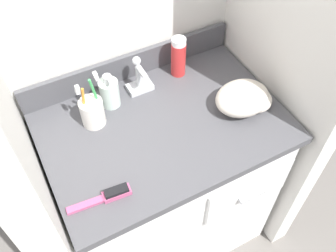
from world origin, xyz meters
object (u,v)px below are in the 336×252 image
(toothbrush_cup, at_px, (92,111))
(soap_dispenser, at_px, (110,92))
(shaving_cream_can, at_px, (178,57))
(hand_towel, at_px, (245,98))
(hairbrush, at_px, (108,196))

(toothbrush_cup, height_order, soap_dispenser, toothbrush_cup)
(soap_dispenser, bearing_deg, toothbrush_cup, -147.31)
(soap_dispenser, relative_size, shaving_cream_can, 0.87)
(shaving_cream_can, distance_m, hand_towel, 0.29)
(hairbrush, bearing_deg, shaving_cream_can, 45.70)
(hand_towel, bearing_deg, toothbrush_cup, 159.85)
(toothbrush_cup, distance_m, shaving_cream_can, 0.37)
(hand_towel, bearing_deg, hairbrush, -168.68)
(shaving_cream_can, xyz_separation_m, hand_towel, (0.12, -0.26, -0.04))
(soap_dispenser, height_order, hairbrush, soap_dispenser)
(toothbrush_cup, relative_size, soap_dispenser, 1.47)
(soap_dispenser, xyz_separation_m, hairbrush, (-0.15, -0.34, -0.04))
(hairbrush, bearing_deg, soap_dispenser, 71.52)
(shaving_cream_can, bearing_deg, hairbrush, -139.52)
(toothbrush_cup, height_order, shaving_cream_can, toothbrush_cup)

